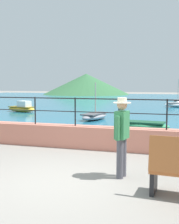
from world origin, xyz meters
TOP-DOWN VIEW (x-y plane):
  - ground_plane at (0.00, 0.00)m, footprint 120.00×120.00m
  - promenade_wall at (0.00, 3.20)m, footprint 20.00×0.56m
  - railing at (-0.00, 3.20)m, footprint 18.44×0.04m
  - lake_water at (0.00, 25.84)m, footprint 64.00×44.32m
  - hill_secondary at (-13.15, 43.47)m, footprint 15.27×15.27m
  - person_walking at (1.28, 0.64)m, footprint 0.38×0.56m
  - boat_1 at (2.34, 24.10)m, footprint 1.08×2.37m
  - boat_2 at (-7.99, 12.52)m, footprint 2.45×1.41m
  - boat_3 at (-1.94, 9.73)m, footprint 1.35×2.43m
  - boat_5 at (2.44, 19.84)m, footprint 2.40×1.18m
  - boat_6 at (0.98, 7.00)m, footprint 2.38×1.14m

SIDE VIEW (x-z plane):
  - ground_plane at x=0.00m, z-range 0.00..0.00m
  - lake_water at x=0.00m, z-range 0.00..0.06m
  - boat_5 at x=2.44m, z-range 0.08..0.44m
  - boat_6 at x=0.98m, z-range 0.08..0.44m
  - boat_3 at x=-1.94m, z-range -0.75..1.28m
  - boat_1 at x=2.34m, z-range -0.90..1.43m
  - boat_2 at x=-7.99m, z-range -0.05..0.71m
  - promenade_wall at x=0.00m, z-range 0.00..0.70m
  - person_walking at x=1.28m, z-range 0.10..1.85m
  - railing at x=0.00m, z-range 0.86..1.76m
  - hill_secondary at x=-13.15m, z-range 0.00..3.64m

